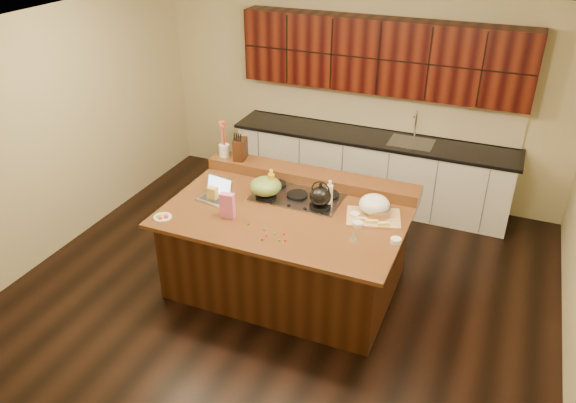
% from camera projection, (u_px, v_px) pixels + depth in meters
% --- Properties ---
extents(room, '(5.52, 5.02, 2.72)m').
position_uv_depth(room, '(286.00, 172.00, 5.41)').
color(room, black).
rests_on(room, ground).
extents(island, '(2.40, 1.60, 0.92)m').
position_uv_depth(island, '(286.00, 249.00, 5.84)').
color(island, black).
rests_on(island, ground).
extents(back_ledge, '(2.40, 0.30, 0.12)m').
position_uv_depth(back_ledge, '(311.00, 177.00, 6.15)').
color(back_ledge, black).
rests_on(back_ledge, island).
extents(cooktop, '(0.92, 0.52, 0.05)m').
position_uv_depth(cooktop, '(297.00, 196.00, 5.85)').
color(cooktop, gray).
rests_on(cooktop, island).
extents(back_counter, '(3.70, 0.66, 2.40)m').
position_uv_depth(back_counter, '(374.00, 132.00, 7.28)').
color(back_counter, silver).
rests_on(back_counter, ground).
extents(kettle, '(0.27, 0.27, 0.20)m').
position_uv_depth(kettle, '(320.00, 196.00, 5.58)').
color(kettle, black).
rests_on(kettle, cooktop).
extents(green_bowl, '(0.36, 0.36, 0.18)m').
position_uv_depth(green_bowl, '(266.00, 186.00, 5.79)').
color(green_bowl, olive).
rests_on(green_bowl, cooktop).
extents(laptop, '(0.35, 0.30, 0.22)m').
position_uv_depth(laptop, '(216.00, 193.00, 5.82)').
color(laptop, '#B7B7BC').
rests_on(laptop, island).
extents(oil_bottle, '(0.09, 0.09, 0.27)m').
position_uv_depth(oil_bottle, '(271.00, 186.00, 5.80)').
color(oil_bottle, gold).
rests_on(oil_bottle, island).
extents(vinegar_bottle, '(0.07, 0.07, 0.25)m').
position_uv_depth(vinegar_bottle, '(330.00, 196.00, 5.62)').
color(vinegar_bottle, silver).
rests_on(vinegar_bottle, island).
extents(wooden_tray, '(0.60, 0.50, 0.21)m').
position_uv_depth(wooden_tray, '(374.00, 207.00, 5.49)').
color(wooden_tray, tan).
rests_on(wooden_tray, island).
extents(ramekin_a, '(0.10, 0.10, 0.04)m').
position_uv_depth(ramekin_a, '(396.00, 241.00, 5.10)').
color(ramekin_a, white).
rests_on(ramekin_a, island).
extents(ramekin_b, '(0.13, 0.13, 0.04)m').
position_uv_depth(ramekin_b, '(358.00, 224.00, 5.35)').
color(ramekin_b, white).
rests_on(ramekin_b, island).
extents(ramekin_c, '(0.10, 0.10, 0.04)m').
position_uv_depth(ramekin_c, '(355.00, 215.00, 5.50)').
color(ramekin_c, white).
rests_on(ramekin_c, island).
extents(strainer_bowl, '(0.30, 0.30, 0.09)m').
position_uv_depth(strainer_bowl, '(379.00, 213.00, 5.49)').
color(strainer_bowl, '#996B3F').
rests_on(strainer_bowl, island).
extents(kitchen_timer, '(0.09, 0.09, 0.07)m').
position_uv_depth(kitchen_timer, '(354.00, 236.00, 5.15)').
color(kitchen_timer, silver).
rests_on(kitchen_timer, island).
extents(pink_bag, '(0.15, 0.09, 0.26)m').
position_uv_depth(pink_bag, '(227.00, 206.00, 5.44)').
color(pink_bag, pink).
rests_on(pink_bag, island).
extents(candy_plate, '(0.24, 0.24, 0.01)m').
position_uv_depth(candy_plate, '(163.00, 217.00, 5.50)').
color(candy_plate, white).
rests_on(candy_plate, island).
extents(package_box, '(0.11, 0.08, 0.14)m').
position_uv_depth(package_box, '(213.00, 194.00, 5.78)').
color(package_box, gold).
rests_on(package_box, island).
extents(utensil_crock, '(0.16, 0.16, 0.14)m').
position_uv_depth(utensil_crock, '(224.00, 150.00, 6.45)').
color(utensil_crock, white).
rests_on(utensil_crock, back_ledge).
extents(knife_block, '(0.15, 0.22, 0.24)m').
position_uv_depth(knife_block, '(240.00, 149.00, 6.36)').
color(knife_block, black).
rests_on(knife_block, back_ledge).
extents(gumdrop_0, '(0.02, 0.02, 0.02)m').
position_uv_depth(gumdrop_0, '(267.00, 235.00, 5.21)').
color(gumdrop_0, red).
rests_on(gumdrop_0, island).
extents(gumdrop_1, '(0.02, 0.02, 0.02)m').
position_uv_depth(gumdrop_1, '(248.00, 224.00, 5.37)').
color(gumdrop_1, '#198C26').
rests_on(gumdrop_1, island).
extents(gumdrop_2, '(0.02, 0.02, 0.02)m').
position_uv_depth(gumdrop_2, '(285.00, 240.00, 5.12)').
color(gumdrop_2, red).
rests_on(gumdrop_2, island).
extents(gumdrop_3, '(0.02, 0.02, 0.02)m').
position_uv_depth(gumdrop_3, '(280.00, 240.00, 5.13)').
color(gumdrop_3, '#198C26').
rests_on(gumdrop_3, island).
extents(gumdrop_4, '(0.02, 0.02, 0.02)m').
position_uv_depth(gumdrop_4, '(262.00, 239.00, 5.14)').
color(gumdrop_4, red).
rests_on(gumdrop_4, island).
extents(gumdrop_5, '(0.02, 0.02, 0.02)m').
position_uv_depth(gumdrop_5, '(264.00, 230.00, 5.29)').
color(gumdrop_5, '#198C26').
rests_on(gumdrop_5, island).
extents(gumdrop_6, '(0.02, 0.02, 0.02)m').
position_uv_depth(gumdrop_6, '(284.00, 234.00, 5.22)').
color(gumdrop_6, red).
rests_on(gumdrop_6, island).
extents(gumdrop_7, '(0.02, 0.02, 0.02)m').
position_uv_depth(gumdrop_7, '(274.00, 233.00, 5.23)').
color(gumdrop_7, '#198C26').
rests_on(gumdrop_7, island).
extents(gumdrop_8, '(0.02, 0.02, 0.02)m').
position_uv_depth(gumdrop_8, '(266.00, 236.00, 5.20)').
color(gumdrop_8, red).
rests_on(gumdrop_8, island).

